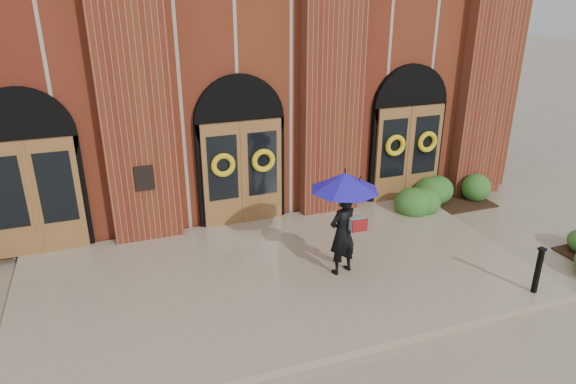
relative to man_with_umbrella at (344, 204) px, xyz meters
name	(u,v)px	position (x,y,z in m)	size (l,w,h in m)	color
ground	(281,283)	(-1.21, 0.23, -1.63)	(90.00, 90.00, 0.00)	gray
landing	(278,276)	(-1.21, 0.38, -1.56)	(10.00, 5.30, 0.15)	tan
church_building	(191,52)	(-1.21, 9.02, 1.87)	(16.20, 12.53, 7.00)	maroon
man_with_umbrella	(344,204)	(0.00, 0.00, 0.00)	(1.64, 1.64, 2.12)	black
metal_post	(538,269)	(3.09, -1.91, -0.99)	(0.14, 0.14, 0.93)	black
hedge_wall_right	(438,193)	(3.99, 2.43, -1.28)	(2.76, 1.11, 0.71)	#2E5F21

